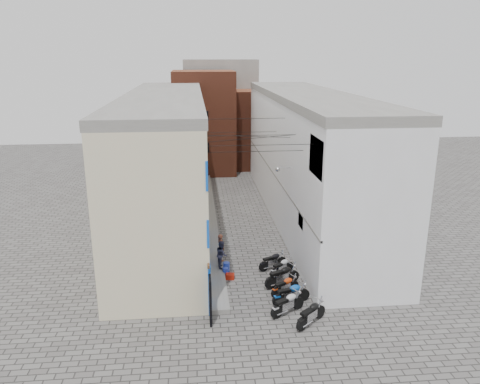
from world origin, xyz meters
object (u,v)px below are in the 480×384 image
object	(u,v)px
motorcycle_b	(288,303)
motorcycle_g	(273,260)
motorcycle_f	(282,266)
motorcycle_e	(282,275)
water_jug_near	(225,272)
motorcycle_c	(291,293)
motorcycle_a	(311,313)
motorcycle_d	(285,285)
person_a	(221,247)
water_jug_far	(226,267)
red_crate	(230,276)
person_b	(222,254)

from	to	relation	value
motorcycle_b	motorcycle_g	bearing A→B (deg)	147.72
motorcycle_f	motorcycle_g	xyz separation A→B (m)	(-0.37, 0.79, 0.02)
motorcycle_e	motorcycle_f	size ratio (longest dim) A/B	1.20
motorcycle_e	water_jug_near	bearing A→B (deg)	-140.99
motorcycle_c	motorcycle_a	bearing A→B (deg)	-1.38
motorcycle_d	person_a	xyz separation A→B (m)	(-2.97, 3.79, 0.54)
water_jug_far	motorcycle_f	bearing A→B (deg)	-12.31
motorcycle_g	water_jug_near	bearing A→B (deg)	-103.31
motorcycle_a	motorcycle_c	distance (m)	1.92
motorcycle_e	person_a	distance (m)	4.17
motorcycle_b	person_a	distance (m)	6.24
motorcycle_g	motorcycle_a	bearing A→B (deg)	-18.46
motorcycle_b	red_crate	size ratio (longest dim) A/B	4.25
water_jug_near	red_crate	distance (m)	0.46
motorcycle_b	water_jug_near	xyz separation A→B (m)	(-2.59, 4.12, -0.33)
motorcycle_a	motorcycle_g	world-z (taller)	motorcycle_a
motorcycle_g	water_jug_near	xyz separation A→B (m)	(-2.69, -0.61, -0.29)
water_jug_far	motorcycle_b	bearing A→B (deg)	-61.46
motorcycle_a	person_a	xyz separation A→B (m)	(-3.60, 6.57, 0.47)
motorcycle_g	motorcycle_b	bearing A→B (deg)	-27.28
water_jug_near	water_jug_far	world-z (taller)	water_jug_far
motorcycle_a	person_a	distance (m)	7.51
motorcycle_f	person_a	bearing A→B (deg)	-154.42
person_b	red_crate	distance (m)	1.35
motorcycle_b	person_b	size ratio (longest dim) A/B	1.27
water_jug_near	red_crate	size ratio (longest dim) A/B	1.01
motorcycle_a	motorcycle_g	xyz separation A→B (m)	(-0.76, 5.71, -0.06)
water_jug_near	red_crate	world-z (taller)	water_jug_near
motorcycle_c	person_b	distance (m)	4.93
motorcycle_e	motorcycle_g	bearing A→B (deg)	159.54
motorcycle_b	motorcycle_g	distance (m)	4.73
person_b	motorcycle_b	bearing A→B (deg)	-151.68
motorcycle_c	motorcycle_e	xyz separation A→B (m)	(-0.09, 1.86, 0.03)
motorcycle_b	motorcycle_c	distance (m)	0.94
motorcycle_c	motorcycle_d	xyz separation A→B (m)	(-0.11, 0.93, -0.07)
motorcycle_d	water_jug_far	xyz separation A→B (m)	(-2.73, 2.79, -0.23)
motorcycle_a	motorcycle_f	distance (m)	4.94
person_a	person_b	world-z (taller)	person_a
motorcycle_f	person_b	bearing A→B (deg)	-140.44
motorcycle_d	person_a	size ratio (longest dim) A/B	1.10
person_b	water_jug_near	distance (m)	0.98
motorcycle_e	motorcycle_f	world-z (taller)	motorcycle_e
water_jug_near	red_crate	bearing A→B (deg)	-61.04
motorcycle_b	water_jug_near	distance (m)	4.88
person_b	red_crate	size ratio (longest dim) A/B	3.34
motorcycle_f	water_jug_far	world-z (taller)	motorcycle_f
motorcycle_a	motorcycle_d	distance (m)	2.85
person_a	water_jug_far	distance (m)	1.28
motorcycle_e	motorcycle_f	bearing A→B (deg)	145.09
motorcycle_c	water_jug_near	bearing A→B (deg)	-154.99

